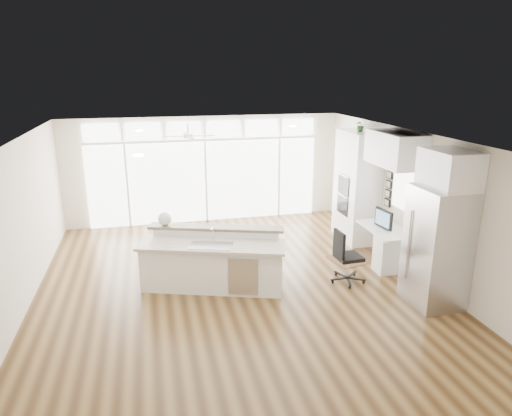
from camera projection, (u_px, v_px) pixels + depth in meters
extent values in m
cube|color=#442D15|center=(236.00, 287.00, 8.33)|extent=(7.00, 8.00, 0.02)
cube|color=white|center=(234.00, 138.00, 7.55)|extent=(7.00, 8.00, 0.02)
cube|color=silver|center=(205.00, 170.00, 11.66)|extent=(7.00, 0.04, 2.70)
cube|color=silver|center=(317.00, 344.00, 4.21)|extent=(7.00, 0.04, 2.70)
cube|color=silver|center=(16.00, 232.00, 7.15)|extent=(0.04, 8.00, 2.70)
cube|color=silver|center=(414.00, 203.00, 8.72)|extent=(0.04, 8.00, 2.70)
cube|color=white|center=(206.00, 181.00, 11.69)|extent=(5.80, 0.06, 2.08)
cube|color=white|center=(204.00, 129.00, 11.31)|extent=(5.90, 0.06, 0.40)
cube|color=white|center=(405.00, 189.00, 8.93)|extent=(0.04, 0.85, 0.85)
cube|color=white|center=(188.00, 132.00, 10.10)|extent=(1.16, 1.16, 0.32)
cube|color=white|center=(232.00, 138.00, 7.74)|extent=(3.40, 3.00, 0.02)
cube|color=white|center=(357.00, 187.00, 10.35)|extent=(0.64, 1.20, 2.50)
cube|color=white|center=(385.00, 246.00, 9.19)|extent=(0.72, 1.30, 0.76)
cube|color=white|center=(395.00, 149.00, 8.63)|extent=(0.64, 1.30, 0.64)
cube|color=silver|center=(437.00, 247.00, 7.47)|extent=(0.76, 0.90, 2.00)
cube|color=white|center=(450.00, 169.00, 7.11)|extent=(0.64, 0.90, 0.60)
cube|color=black|center=(389.00, 189.00, 9.55)|extent=(0.06, 0.22, 0.80)
cube|color=white|center=(213.00, 261.00, 8.12)|extent=(2.77, 1.76, 1.03)
cube|color=#361E11|center=(354.00, 258.00, 9.53)|extent=(1.10, 0.90, 0.01)
cube|color=black|center=(349.00, 257.00, 8.37)|extent=(0.54, 0.51, 1.00)
sphere|color=silver|center=(165.00, 219.00, 8.40)|extent=(0.32, 0.32, 0.25)
cube|color=black|center=(384.00, 219.00, 9.01)|extent=(0.16, 0.51, 0.42)
cube|color=silver|center=(375.00, 229.00, 9.03)|extent=(0.16, 0.35, 0.02)
imported|color=#296029|center=(361.00, 127.00, 9.96)|extent=(0.25, 0.28, 0.21)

